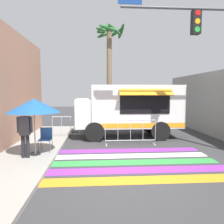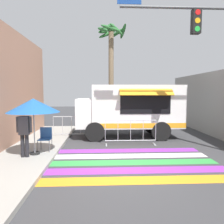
# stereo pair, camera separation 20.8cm
# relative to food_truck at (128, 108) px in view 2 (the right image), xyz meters

# --- Properties ---
(ground_plane) EXTENTS (60.00, 60.00, 0.00)m
(ground_plane) POSITION_rel_food_truck_xyz_m (-0.69, -4.91, -1.57)
(ground_plane) COLOR #38383A
(crosswalk_painted) EXTENTS (6.40, 3.60, 0.01)m
(crosswalk_painted) POSITION_rel_food_truck_xyz_m (-0.69, -4.25, -1.57)
(crosswalk_painted) COLOR orange
(crosswalk_painted) RESTS_ON ground_plane
(food_truck) EXTENTS (5.40, 2.65, 2.74)m
(food_truck) POSITION_rel_food_truck_xyz_m (0.00, 0.00, 0.00)
(food_truck) COLOR white
(food_truck) RESTS_ON ground_plane
(traffic_signal_pole) EXTENTS (4.62, 0.29, 6.04)m
(traffic_signal_pole) POSITION_rel_food_truck_xyz_m (2.79, -3.10, 2.52)
(traffic_signal_pole) COLOR #515456
(traffic_signal_pole) RESTS_ON ground_plane
(patio_umbrella) EXTENTS (1.87, 1.87, 2.03)m
(patio_umbrella) POSITION_rel_food_truck_xyz_m (-3.86, -3.53, 0.33)
(patio_umbrella) COLOR black
(patio_umbrella) RESTS_ON sidewalk_left
(folding_chair) EXTENTS (0.45, 0.45, 0.89)m
(folding_chair) POSITION_rel_food_truck_xyz_m (-3.60, -3.00, -0.91)
(folding_chair) COLOR #4C4C51
(folding_chair) RESTS_ON sidewalk_left
(vendor_person) EXTENTS (0.53, 0.22, 1.69)m
(vendor_person) POSITION_rel_food_truck_xyz_m (-4.10, -3.87, -0.48)
(vendor_person) COLOR black
(vendor_person) RESTS_ON sidewalk_left
(barricade_front) EXTENTS (2.32, 0.44, 1.14)m
(barricade_front) POSITION_rel_food_truck_xyz_m (-0.11, -1.78, -1.00)
(barricade_front) COLOR #B7BABF
(barricade_front) RESTS_ON ground_plane
(barricade_side) EXTENTS (1.89, 0.44, 1.14)m
(barricade_side) POSITION_rel_food_truck_xyz_m (-2.99, -0.10, -1.01)
(barricade_side) COLOR #B7BABF
(barricade_side) RESTS_ON ground_plane
(palm_tree) EXTENTS (2.14, 2.12, 7.17)m
(palm_tree) POSITION_rel_food_truck_xyz_m (-0.70, 4.33, 3.37)
(palm_tree) COLOR #7A664C
(palm_tree) RESTS_ON ground_plane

